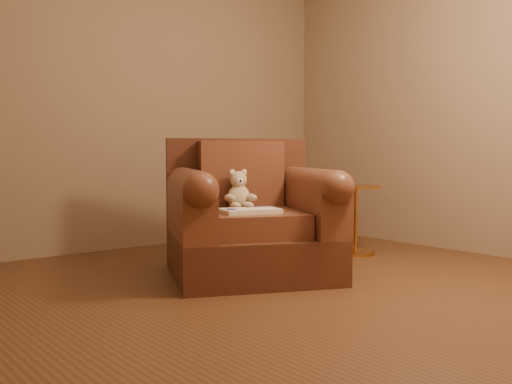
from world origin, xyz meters
TOP-DOWN VIEW (x-y plane):
  - floor at (0.00, 0.00)m, footprint 4.00×4.00m
  - room at (0.00, 0.00)m, footprint 4.02×4.02m
  - armchair at (-0.01, 0.44)m, footprint 1.39×1.36m
  - teddy_bear at (-0.03, 0.55)m, footprint 0.21×0.24m
  - guidebook at (-0.15, 0.26)m, footprint 0.42×0.32m
  - side_table at (1.17, 0.51)m, footprint 0.41×0.41m

SIDE VIEW (x-z plane):
  - floor at x=0.00m, z-range 0.00..0.00m
  - side_table at x=1.17m, z-range 0.02..0.60m
  - armchair at x=-0.01m, z-range -0.11..0.85m
  - guidebook at x=-0.15m, z-range 0.46..0.49m
  - teddy_bear at x=-0.03m, z-range 0.42..0.71m
  - room at x=0.00m, z-range 0.36..3.07m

